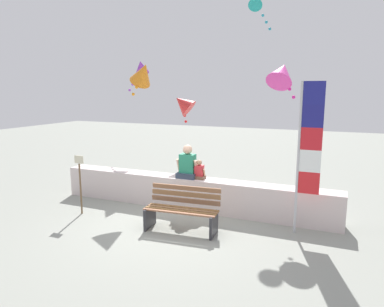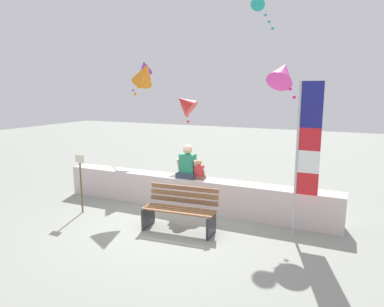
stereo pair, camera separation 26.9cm
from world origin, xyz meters
name	(u,v)px [view 1 (the left image)]	position (x,y,z in m)	size (l,w,h in m)	color
ground_plane	(172,222)	(0.00, 0.00, 0.00)	(40.00, 40.00, 0.00)	gray
seawall_ledge	(190,193)	(0.00, 1.02, 0.38)	(6.96, 0.50, 0.77)	beige
park_bench	(182,211)	(0.37, -0.27, 0.41)	(1.55, 0.73, 0.88)	#8E5C41
person_adult	(188,165)	(-0.07, 1.01, 1.08)	(0.52, 0.39, 0.80)	#2C394C
person_child	(199,171)	(0.23, 1.01, 0.95)	(0.30, 0.22, 0.46)	brown
flag_banner	(307,146)	(2.68, 0.49, 1.79)	(0.45, 0.05, 3.02)	#B7B7BC
kite_red	(183,104)	(-0.91, 2.61, 2.49)	(0.80, 0.66, 0.95)	red
kite_purple	(141,67)	(-2.66, 3.27, 3.57)	(0.71, 0.69, 1.05)	purple
kite_orange	(143,74)	(-1.64, 1.66, 3.29)	(0.97, 0.89, 0.98)	orange
kite_teal	(256,3)	(0.91, 3.44, 5.21)	(0.66, 0.56, 1.02)	teal
kite_magenta	(282,73)	(1.94, 1.82, 3.24)	(0.73, 0.90, 0.98)	#DB3D9E
sign_post	(80,180)	(-2.20, -0.32, 0.82)	(0.24, 0.04, 1.39)	brown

